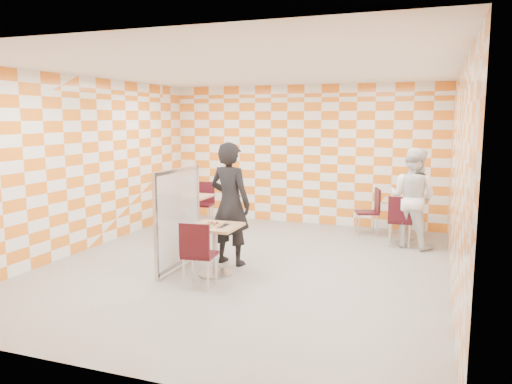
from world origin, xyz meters
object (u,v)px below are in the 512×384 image
(chair_second_side, at_px, (372,208))
(soda_bottle, at_px, (408,194))
(empty_table, at_px, (193,207))
(second_table, at_px, (402,212))
(chair_main_front, at_px, (197,250))
(chair_second_front, at_px, (400,217))
(partition, at_px, (178,218))
(chair_empty_near, at_px, (172,212))
(man_dark, at_px, (230,204))
(main_table, at_px, (215,241))
(sport_bottle, at_px, (393,194))
(man_white, at_px, (412,198))
(chair_empty_far, at_px, (204,200))

(chair_second_side, xyz_separation_m, soda_bottle, (0.68, -0.03, 0.31))
(empty_table, xyz_separation_m, chair_second_side, (3.44, 0.96, 0.04))
(second_table, height_order, chair_main_front, chair_main_front)
(chair_second_front, xyz_separation_m, chair_second_side, (-0.60, 0.77, 0.00))
(chair_second_front, height_order, partition, partition)
(chair_empty_near, xyz_separation_m, man_dark, (1.62, -1.00, 0.42))
(main_table, relative_size, partition, 0.48)
(main_table, xyz_separation_m, chair_empty_near, (-1.64, 1.62, 0.04))
(chair_second_side, xyz_separation_m, sport_bottle, (0.39, 0.01, 0.29))
(empty_table, distance_m, soda_bottle, 4.23)
(chair_empty_near, relative_size, man_white, 0.52)
(chair_empty_near, bearing_deg, chair_empty_far, 92.18)
(chair_main_front, xyz_separation_m, man_dark, (-0.05, 1.26, 0.42))
(chair_main_front, bearing_deg, soda_bottle, 58.17)
(second_table, bearing_deg, main_table, -126.29)
(chair_second_side, bearing_deg, chair_empty_near, -153.10)
(chair_second_front, xyz_separation_m, sport_bottle, (-0.21, 0.78, 0.29))
(chair_main_front, relative_size, partition, 0.60)
(partition, bearing_deg, chair_empty_near, 122.91)
(partition, height_order, sport_bottle, partition)
(main_table, xyz_separation_m, chair_second_side, (1.84, 3.38, 0.04))
(chair_empty_near, bearing_deg, sport_bottle, 24.64)
(second_table, height_order, empty_table, same)
(man_white, bearing_deg, soda_bottle, -58.66)
(chair_second_side, bearing_deg, man_white, -41.06)
(chair_second_front, distance_m, chair_second_side, 0.98)
(main_table, xyz_separation_m, partition, (-0.66, 0.12, 0.28))
(partition, bearing_deg, chair_empty_far, 108.93)
(man_dark, bearing_deg, chair_empty_near, -19.50)
(empty_table, height_order, man_dark, man_dark)
(chair_empty_near, bearing_deg, chair_main_front, -53.52)
(empty_table, relative_size, chair_empty_near, 0.81)
(man_dark, bearing_deg, second_table, -120.10)
(main_table, bearing_deg, chair_empty_far, 118.47)
(main_table, xyz_separation_m, man_white, (2.62, 2.70, 0.38))
(second_table, bearing_deg, man_dark, -132.38)
(partition, height_order, man_dark, man_dark)
(chair_empty_far, relative_size, soda_bottle, 4.02)
(chair_empty_near, height_order, partition, partition)
(chair_empty_near, relative_size, soda_bottle, 4.02)
(chair_second_front, xyz_separation_m, chair_empty_near, (-4.07, -0.99, 0.00))
(sport_bottle, height_order, soda_bottle, soda_bottle)
(chair_second_front, bearing_deg, empty_table, -177.30)
(second_table, distance_m, chair_empty_near, 4.37)
(man_dark, height_order, soda_bottle, man_dark)
(main_table, distance_m, man_white, 3.78)
(chair_empty_far, bearing_deg, man_dark, -56.20)
(second_table, distance_m, chair_main_front, 4.58)
(chair_empty_near, distance_m, partition, 1.81)
(chair_second_side, bearing_deg, partition, -127.43)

